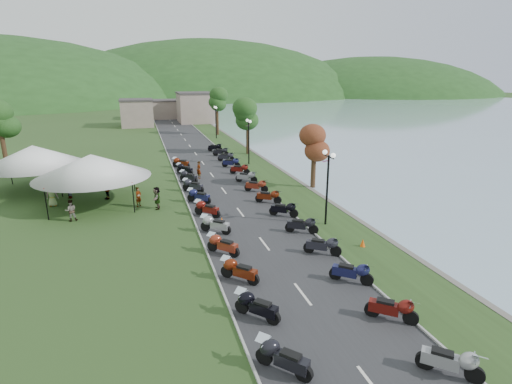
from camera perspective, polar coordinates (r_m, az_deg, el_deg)
road at (r=46.74m, az=-7.62°, el=4.13°), size 7.00×120.00×0.02m
hills_backdrop at (r=205.56m, az=-14.68°, el=13.14°), size 360.00×120.00×76.00m
far_building at (r=90.63m, az=-13.42°, el=11.32°), size 18.00×16.00×5.00m
moto_row_left at (r=22.86m, az=-4.48°, el=-7.58°), size 2.60×48.24×1.10m
moto_row_right at (r=33.20m, az=0.96°, el=0.18°), size 2.60×45.33×1.10m
vendor_tent_main at (r=33.47m, az=-22.18°, el=1.65°), size 5.82×5.82×4.00m
vendor_tent_side at (r=39.87m, az=-28.94°, el=3.02°), size 5.64×5.64×4.00m
tree_lakeside at (r=35.94m, az=8.30°, el=5.60°), size 2.30×2.30×6.39m
pedestrian_a at (r=32.30m, az=-16.34°, el=-2.00°), size 0.69×0.70×1.56m
pedestrian_b at (r=30.83m, az=-24.78°, el=-3.76°), size 0.81×0.54×1.55m
pedestrian_c at (r=36.43m, az=-25.04°, el=-0.83°), size 1.13×1.02×1.67m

